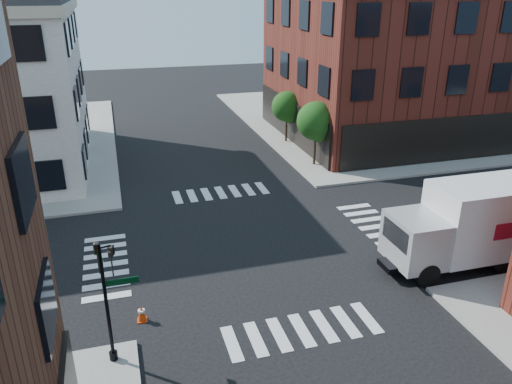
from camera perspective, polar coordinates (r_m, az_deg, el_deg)
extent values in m
plane|color=black|center=(25.03, -0.56, -6.01)|extent=(120.00, 120.00, 0.00)
cube|color=gray|center=(51.43, 15.98, 8.32)|extent=(30.00, 30.00, 0.15)
cube|color=#471A11|center=(46.00, 19.54, 13.86)|extent=(25.00, 16.00, 12.00)
cylinder|color=black|center=(35.71, 6.69, 4.32)|extent=(0.18, 0.18, 1.47)
cylinder|color=black|center=(35.48, 6.74, 5.44)|extent=(0.12, 0.12, 1.47)
sphere|color=#163A0F|center=(35.03, 6.87, 8.07)|extent=(2.69, 2.69, 2.69)
sphere|color=#163A0F|center=(35.18, 7.27, 7.19)|extent=(1.85, 1.85, 1.85)
cylinder|color=black|center=(41.07, 3.46, 6.76)|extent=(0.18, 0.18, 1.33)
cylinder|color=black|center=(40.89, 3.48, 7.65)|extent=(0.12, 0.12, 1.33)
sphere|color=#163A0F|center=(40.53, 3.53, 9.73)|extent=(2.43, 2.43, 2.43)
sphere|color=#163A0F|center=(40.63, 3.90, 9.04)|extent=(1.67, 1.67, 1.67)
cylinder|color=black|center=(17.34, -16.68, -12.42)|extent=(0.12, 0.12, 4.60)
cylinder|color=black|center=(18.53, -15.97, -17.52)|extent=(0.28, 0.28, 0.30)
cube|color=#053819|center=(16.86, -15.12, -9.86)|extent=(1.10, 0.03, 0.22)
cube|color=#053819|center=(17.22, -17.11, -8.39)|extent=(0.03, 1.10, 0.22)
imported|color=black|center=(16.57, -16.09, -7.55)|extent=(0.22, 0.18, 1.10)
imported|color=black|center=(16.81, -17.64, -7.29)|extent=(0.18, 0.22, 1.10)
cube|color=silver|center=(25.19, 25.72, -2.53)|extent=(6.21, 2.70, 3.31)
cube|color=maroon|center=(26.11, 23.83, -1.34)|extent=(2.35, 0.05, 0.75)
cube|color=#A3A3A5|center=(23.06, 17.80, -5.19)|extent=(2.15, 2.57, 2.14)
cube|color=black|center=(22.37, 15.73, -4.73)|extent=(0.12, 2.03, 0.96)
cube|color=black|center=(25.12, 22.84, -6.46)|extent=(8.55, 1.11, 0.27)
cylinder|color=black|center=(22.80, 18.99, -8.91)|extent=(1.07, 0.38, 1.07)
cylinder|color=black|center=(24.39, 16.07, -6.37)|extent=(1.07, 0.38, 1.07)
cylinder|color=black|center=(25.05, 26.33, -7.17)|extent=(1.07, 0.38, 1.07)
cylinder|color=black|center=(26.51, 23.21, -4.98)|extent=(1.07, 0.38, 1.07)
cube|color=red|center=(20.34, -12.86, -14.08)|extent=(0.40, 0.40, 0.04)
cone|color=red|center=(20.15, -12.94, -13.33)|extent=(0.37, 0.37, 0.69)
cylinder|color=white|center=(20.09, -12.97, -13.10)|extent=(0.27, 0.27, 0.08)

